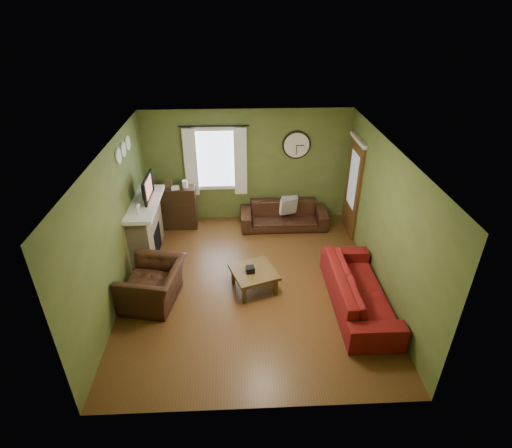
{
  "coord_description": "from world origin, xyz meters",
  "views": [
    {
      "loc": [
        -0.2,
        -5.91,
        4.68
      ],
      "look_at": [
        0.1,
        0.4,
        1.05
      ],
      "focal_mm": 28.0,
      "sensor_mm": 36.0,
      "label": 1
    }
  ],
  "objects_px": {
    "armchair": "(153,284)",
    "sofa_red": "(359,289)",
    "bookshelf": "(178,208)",
    "sofa_brown": "(284,215)",
    "coffee_table": "(254,280)"
  },
  "relations": [
    {
      "from": "sofa_brown",
      "to": "coffee_table",
      "type": "bearing_deg",
      "value": -109.06
    },
    {
      "from": "sofa_red",
      "to": "bookshelf",
      "type": "bearing_deg",
      "value": 49.91
    },
    {
      "from": "bookshelf",
      "to": "armchair",
      "type": "bearing_deg",
      "value": -92.78
    },
    {
      "from": "sofa_brown",
      "to": "sofa_red",
      "type": "distance_m",
      "value": 2.95
    },
    {
      "from": "bookshelf",
      "to": "sofa_brown",
      "type": "height_order",
      "value": "bookshelf"
    },
    {
      "from": "coffee_table",
      "to": "sofa_red",
      "type": "bearing_deg",
      "value": -16.45
    },
    {
      "from": "sofa_brown",
      "to": "sofa_red",
      "type": "relative_size",
      "value": 0.86
    },
    {
      "from": "armchair",
      "to": "sofa_red",
      "type": "bearing_deg",
      "value": 96.15
    },
    {
      "from": "sofa_red",
      "to": "coffee_table",
      "type": "xyz_separation_m",
      "value": [
        -1.77,
        0.52,
        -0.13
      ]
    },
    {
      "from": "armchair",
      "to": "coffee_table",
      "type": "height_order",
      "value": "armchair"
    },
    {
      "from": "sofa_brown",
      "to": "armchair",
      "type": "bearing_deg",
      "value": -135.31
    },
    {
      "from": "armchair",
      "to": "coffee_table",
      "type": "xyz_separation_m",
      "value": [
        1.75,
        0.25,
        -0.15
      ]
    },
    {
      "from": "bookshelf",
      "to": "armchair",
      "type": "distance_m",
      "value": 2.59
    },
    {
      "from": "coffee_table",
      "to": "sofa_brown",
      "type": "bearing_deg",
      "value": 70.94
    },
    {
      "from": "bookshelf",
      "to": "sofa_brown",
      "type": "distance_m",
      "value": 2.42
    }
  ]
}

